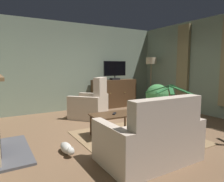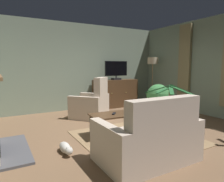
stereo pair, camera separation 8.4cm
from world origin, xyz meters
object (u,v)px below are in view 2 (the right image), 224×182
(television, at_px, (116,70))
(tv_remote, at_px, (114,114))
(sofa_floral, at_px, (149,140))
(potted_plant_on_hearth_side, at_px, (169,120))
(coffee_table, at_px, (113,117))
(potted_plant_tall_palm_by_window, at_px, (158,99))
(tv_cabinet, at_px, (115,94))
(cat, at_px, (66,148))
(armchair_by_fireplace, at_px, (91,105))
(floor_lamp, at_px, (153,66))

(television, xyz_separation_m, tv_remote, (-1.57, -2.55, -0.84))
(television, bearing_deg, sofa_floral, -113.75)
(television, bearing_deg, potted_plant_on_hearth_side, -100.07)
(coffee_table, xyz_separation_m, potted_plant_tall_palm_by_window, (1.83, 0.68, 0.13))
(tv_cabinet, distance_m, cat, 3.99)
(television, relative_size, armchair_by_fireplace, 0.70)
(coffee_table, bearing_deg, floor_lamp, 36.68)
(television, xyz_separation_m, sofa_floral, (-1.67, -3.80, -0.98))
(sofa_floral, bearing_deg, armchair_by_fireplace, 83.78)
(tv_cabinet, relative_size, sofa_floral, 1.08)
(armchair_by_fireplace, height_order, floor_lamp, floor_lamp)
(coffee_table, xyz_separation_m, cat, (-1.11, -0.34, -0.32))
(television, bearing_deg, potted_plant_tall_palm_by_window, -82.17)
(tv_remote, relative_size, floor_lamp, 0.10)
(tv_cabinet, bearing_deg, cat, -132.57)
(floor_lamp, bearing_deg, television, 162.03)
(armchair_by_fireplace, bearing_deg, coffee_table, -97.78)
(coffee_table, relative_size, armchair_by_fireplace, 0.78)
(potted_plant_tall_palm_by_window, relative_size, floor_lamp, 0.54)
(television, bearing_deg, tv_cabinet, 90.00)
(armchair_by_fireplace, height_order, potted_plant_on_hearth_side, armchair_by_fireplace)
(tv_cabinet, distance_m, floor_lamp, 1.68)
(television, relative_size, potted_plant_on_hearth_side, 0.80)
(tv_remote, bearing_deg, potted_plant_on_hearth_side, 103.50)
(tv_cabinet, relative_size, armchair_by_fireplace, 1.29)
(potted_plant_tall_palm_by_window, bearing_deg, floor_lamp, 54.75)
(cat, xyz_separation_m, floor_lamp, (3.96, 2.46, 1.37))
(coffee_table, distance_m, armchair_by_fireplace, 1.65)
(tv_remote, xyz_separation_m, cat, (-1.12, -0.32, -0.39))
(potted_plant_tall_palm_by_window, bearing_deg, tv_cabinet, 97.61)
(tv_cabinet, height_order, tv_remote, tv_cabinet)
(sofa_floral, distance_m, armchair_by_fireplace, 2.91)
(tv_cabinet, xyz_separation_m, potted_plant_on_hearth_side, (-0.55, -3.15, -0.14))
(sofa_floral, bearing_deg, coffee_table, 85.81)
(coffee_table, bearing_deg, potted_plant_tall_palm_by_window, 20.42)
(armchair_by_fireplace, xyz_separation_m, cat, (-1.33, -1.97, -0.26))
(sofa_floral, xyz_separation_m, potted_plant_on_hearth_side, (1.12, 0.70, -0.01))
(potted_plant_tall_palm_by_window, xyz_separation_m, cat, (-2.94, -1.02, -0.45))
(coffee_table, height_order, potted_plant_tall_palm_by_window, potted_plant_tall_palm_by_window)
(tv_remote, bearing_deg, floor_lamp, 168.28)
(sofa_floral, bearing_deg, potted_plant_on_hearth_side, 32.07)
(armchair_by_fireplace, bearing_deg, potted_plant_tall_palm_by_window, -30.52)
(coffee_table, distance_m, cat, 1.20)
(tv_cabinet, height_order, television, television)
(tv_remote, xyz_separation_m, potted_plant_tall_palm_by_window, (1.83, 0.70, 0.06))
(tv_remote, bearing_deg, television, -170.27)
(armchair_by_fireplace, xyz_separation_m, floor_lamp, (2.63, 0.49, 1.11))
(tv_remote, height_order, sofa_floral, sofa_floral)
(floor_lamp, bearing_deg, tv_cabinet, 159.90)
(floor_lamp, bearing_deg, potted_plant_on_hearth_side, -124.23)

